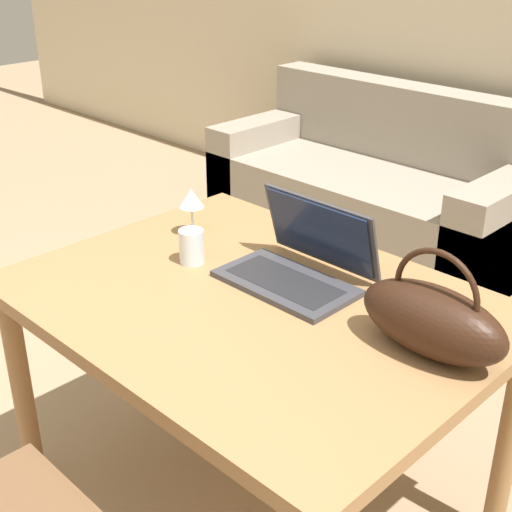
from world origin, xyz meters
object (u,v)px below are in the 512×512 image
Objects in this scene: laptop at (302,259)px; handbag at (433,319)px; couch at (374,192)px; drinking_glass at (192,246)px; wine_glass at (191,201)px.

handbag is (0.44, -0.07, 0.03)m from laptop.
laptop is at bearing -60.52° from couch.
drinking_glass reaches higher than couch.
couch is at bearing 119.48° from laptop.
drinking_glass is (0.67, -1.83, 0.49)m from couch.
drinking_glass is 0.67× the size of wine_glass.
handbag is at bearing -3.83° from wine_glass.
laptop is (0.95, -1.68, 0.50)m from couch.
drinking_glass is 0.28× the size of handbag.
handbag reaches higher than laptop.
wine_glass is at bearing -178.38° from laptop.
couch is 2.01m from drinking_glass.
wine_glass is (0.51, -1.70, 0.55)m from couch.
couch is 4.80× the size of handbag.
handbag reaches higher than couch.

